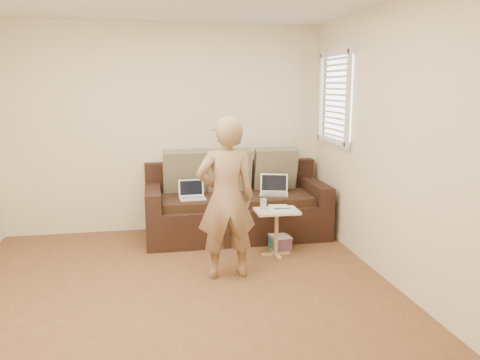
{
  "coord_description": "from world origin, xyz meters",
  "views": [
    {
      "loc": [
        -0.19,
        -3.83,
        1.83
      ],
      "look_at": [
        0.8,
        1.4,
        0.78
      ],
      "focal_mm": 35.6,
      "sensor_mm": 36.0,
      "label": 1
    }
  ],
  "objects_px": {
    "laptop_white": "(193,199)",
    "person": "(226,198)",
    "laptop_silver": "(274,195)",
    "striped_box": "(280,242)",
    "side_table": "(276,232)",
    "sofa": "(236,202)",
    "drinking_glass": "(263,204)"
  },
  "relations": [
    {
      "from": "laptop_white",
      "to": "person",
      "type": "distance_m",
      "value": 1.18
    },
    {
      "from": "laptop_silver",
      "to": "person",
      "type": "xyz_separation_m",
      "value": [
        -0.78,
        -1.16,
        0.26
      ]
    },
    {
      "from": "laptop_silver",
      "to": "striped_box",
      "type": "relative_size",
      "value": 1.41
    },
    {
      "from": "laptop_silver",
      "to": "side_table",
      "type": "relative_size",
      "value": 0.67
    },
    {
      "from": "person",
      "to": "striped_box",
      "type": "bearing_deg",
      "value": -139.83
    },
    {
      "from": "laptop_white",
      "to": "striped_box",
      "type": "xyz_separation_m",
      "value": [
        0.95,
        -0.45,
        -0.44
      ]
    },
    {
      "from": "sofa",
      "to": "side_table",
      "type": "relative_size",
      "value": 4.3
    },
    {
      "from": "laptop_white",
      "to": "side_table",
      "type": "relative_size",
      "value": 0.59
    },
    {
      "from": "sofa",
      "to": "laptop_white",
      "type": "relative_size",
      "value": 7.32
    },
    {
      "from": "laptop_silver",
      "to": "person",
      "type": "distance_m",
      "value": 1.42
    },
    {
      "from": "laptop_silver",
      "to": "laptop_white",
      "type": "relative_size",
      "value": 1.15
    },
    {
      "from": "laptop_silver",
      "to": "person",
      "type": "relative_size",
      "value": 0.22
    },
    {
      "from": "striped_box",
      "to": "drinking_glass",
      "type": "bearing_deg",
      "value": -149.93
    },
    {
      "from": "striped_box",
      "to": "sofa",
      "type": "bearing_deg",
      "value": 125.1
    },
    {
      "from": "side_table",
      "to": "sofa",
      "type": "bearing_deg",
      "value": 112.26
    },
    {
      "from": "laptop_silver",
      "to": "laptop_white",
      "type": "xyz_separation_m",
      "value": [
        -1.0,
        -0.02,
        0.0
      ]
    },
    {
      "from": "person",
      "to": "side_table",
      "type": "height_order",
      "value": "person"
    },
    {
      "from": "laptop_silver",
      "to": "drinking_glass",
      "type": "bearing_deg",
      "value": -97.94
    },
    {
      "from": "drinking_glass",
      "to": "laptop_white",
      "type": "bearing_deg",
      "value": 140.68
    },
    {
      "from": "sofa",
      "to": "laptop_white",
      "type": "distance_m",
      "value": 0.57
    },
    {
      "from": "side_table",
      "to": "drinking_glass",
      "type": "relative_size",
      "value": 4.26
    },
    {
      "from": "laptop_silver",
      "to": "drinking_glass",
      "type": "xyz_separation_m",
      "value": [
        -0.28,
        -0.61,
        0.05
      ]
    },
    {
      "from": "drinking_glass",
      "to": "person",
      "type": "bearing_deg",
      "value": -132.39
    },
    {
      "from": "laptop_white",
      "to": "drinking_glass",
      "type": "distance_m",
      "value": 0.93
    },
    {
      "from": "person",
      "to": "drinking_glass",
      "type": "bearing_deg",
      "value": -135.15
    },
    {
      "from": "laptop_silver",
      "to": "sofa",
      "type": "bearing_deg",
      "value": -175.39
    },
    {
      "from": "sofa",
      "to": "drinking_glass",
      "type": "xyz_separation_m",
      "value": [
        0.17,
        -0.71,
        0.15
      ]
    },
    {
      "from": "person",
      "to": "laptop_silver",
      "type": "bearing_deg",
      "value": -126.72
    },
    {
      "from": "person",
      "to": "striped_box",
      "type": "relative_size",
      "value": 6.43
    },
    {
      "from": "person",
      "to": "drinking_glass",
      "type": "distance_m",
      "value": 0.77
    },
    {
      "from": "side_table",
      "to": "laptop_silver",
      "type": "bearing_deg",
      "value": 77.81
    },
    {
      "from": "sofa",
      "to": "side_table",
      "type": "bearing_deg",
      "value": -67.74
    }
  ]
}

